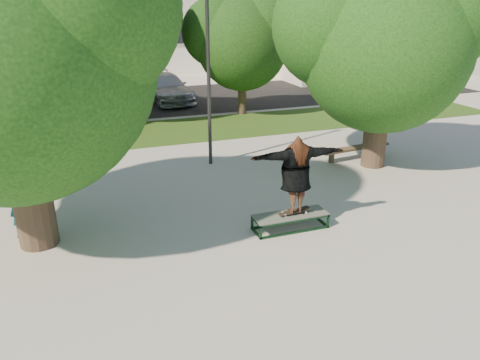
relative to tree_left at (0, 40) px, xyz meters
name	(u,v)px	position (x,y,z in m)	size (l,w,h in m)	color
ground	(230,233)	(4.29, -1.09, -4.42)	(120.00, 120.00, 0.00)	#A6A199
grass_strip	(180,130)	(5.29, 8.41, -4.41)	(30.00, 4.00, 0.02)	#284C15
asphalt_strip	(135,102)	(4.29, 14.91, -4.42)	(40.00, 8.00, 0.01)	black
tree_left	(0,40)	(0.00, 0.00, 0.00)	(6.96, 5.95, 7.12)	#38281E
tree_right	(382,37)	(10.21, 1.99, -0.33)	(6.24, 5.33, 6.51)	#38281E
bg_tree_mid	(114,28)	(3.22, 10.98, -0.41)	(5.76, 4.92, 6.24)	#38281E
bg_tree_right	(240,38)	(8.73, 10.47, -0.93)	(5.04, 4.31, 5.43)	#38281E
lamppost	(208,68)	(5.29, 3.91, -1.27)	(0.25, 0.15, 6.11)	#2D2D30
side_building	(365,16)	(22.29, 20.91, -0.42)	(15.00, 10.00, 8.00)	white
grind_box	(290,221)	(5.73, -1.34, -4.23)	(1.80, 0.60, 0.38)	black
skater_rig	(296,174)	(5.83, -1.34, -3.04)	(2.31, 0.75, 1.93)	white
bystander	(21,198)	(-0.20, 0.47, -3.48)	(0.68, 0.45, 1.88)	#184E5B
bench	(355,149)	(10.14, 2.73, -4.07)	(2.75, 0.69, 0.42)	#4C3F2D
car_dark	(44,94)	(-0.12, 14.37, -3.61)	(1.73, 4.95, 1.63)	black
car_grey	(101,99)	(2.45, 12.95, -3.75)	(2.22, 4.82, 1.34)	#525257
car_silver_b	(166,88)	(5.97, 14.67, -3.70)	(2.02, 4.96, 1.44)	#A7A7AC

